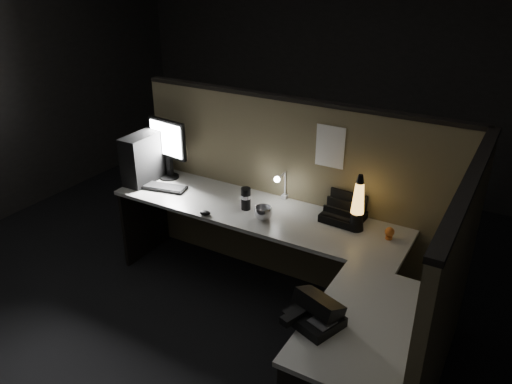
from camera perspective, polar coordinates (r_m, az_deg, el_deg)
The scene contains 17 objects.
floor at distance 3.69m, azimuth -2.89°, elevation -16.49°, with size 6.00×6.00×0.00m, color black.
room_shell at distance 2.87m, azimuth -3.60°, elevation 8.30°, with size 6.00×6.00×6.00m.
partition_back at distance 3.94m, azimuth 4.19°, elevation -0.32°, with size 2.66×0.06×1.50m, color brown.
partition_right at distance 2.94m, azimuth 20.87°, elevation -12.21°, with size 0.06×1.66×1.50m, color brown.
desk at distance 3.43m, azimuth 1.75°, elevation -7.84°, with size 2.60×1.60×0.73m.
pc_tower at distance 4.25m, azimuth -12.76°, elevation 3.80°, with size 0.18×0.39×0.41m, color black.
monitor at distance 4.25m, azimuth -10.10°, elevation 5.52°, with size 0.40×0.17×0.51m.
keyboard at distance 4.15m, azimuth -10.73°, elevation 0.54°, with size 0.41×0.14×0.02m, color black.
mouse at distance 3.69m, azimuth -5.83°, elevation -2.40°, with size 0.08×0.06×0.03m, color black.
clip_lamp at distance 3.81m, azimuth 2.87°, elevation 0.77°, with size 0.05×0.19×0.24m.
organizer at distance 3.65m, azimuth 10.01°, elevation -2.43°, with size 0.30×0.26×0.21m.
lava_lamp at distance 3.48m, azimuth 11.54°, elevation -1.71°, with size 0.11×0.11×0.41m.
travel_mug at distance 3.72m, azimuth -1.17°, elevation -0.77°, with size 0.08×0.08×0.17m, color black.
steel_mug at distance 3.59m, azimuth 0.83°, elevation -2.44°, with size 0.13×0.13×0.10m, color #B3B3BA.
figurine at distance 3.47m, azimuth 15.02°, elevation -4.41°, with size 0.06×0.06×0.06m, color orange.
pinned_paper at distance 3.62m, azimuth 8.47°, elevation 5.14°, with size 0.22×0.00×0.31m, color white.
desk_phone at distance 2.68m, azimuth 6.78°, elevation -13.49°, with size 0.32×0.31×0.15m.
Camera 1 is at (1.52, -2.27, 2.47)m, focal length 35.00 mm.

